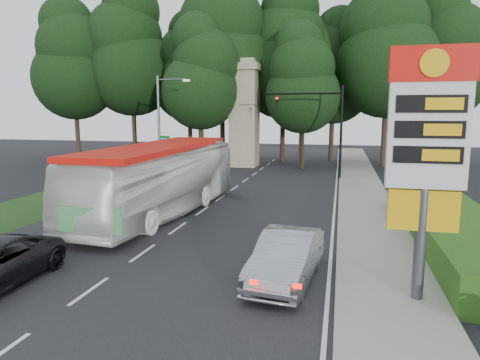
% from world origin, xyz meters
% --- Properties ---
extents(ground, '(120.00, 120.00, 0.00)m').
position_xyz_m(ground, '(0.00, 0.00, 0.00)').
color(ground, black).
rests_on(ground, ground).
extents(road_surface, '(14.00, 80.00, 0.02)m').
position_xyz_m(road_surface, '(0.00, 12.00, 0.01)').
color(road_surface, black).
rests_on(road_surface, ground).
extents(sidewalk_right, '(3.00, 80.00, 0.12)m').
position_xyz_m(sidewalk_right, '(8.50, 12.00, 0.06)').
color(sidewalk_right, gray).
rests_on(sidewalk_right, ground).
extents(grass_verge_left, '(5.00, 50.00, 0.02)m').
position_xyz_m(grass_verge_left, '(-9.50, 18.00, 0.01)').
color(grass_verge_left, '#193814').
rests_on(grass_verge_left, ground).
extents(hedge, '(3.00, 14.00, 1.20)m').
position_xyz_m(hedge, '(11.50, 8.00, 0.60)').
color(hedge, '#2C5416').
rests_on(hedge, ground).
extents(gas_station_pylon, '(2.10, 0.45, 6.85)m').
position_xyz_m(gas_station_pylon, '(9.20, 1.99, 4.45)').
color(gas_station_pylon, '#59595E').
rests_on(gas_station_pylon, ground).
extents(traffic_signal_mast, '(6.10, 0.35, 7.20)m').
position_xyz_m(traffic_signal_mast, '(5.68, 24.00, 4.67)').
color(traffic_signal_mast, black).
rests_on(traffic_signal_mast, ground).
extents(streetlight_signs, '(2.75, 0.98, 8.00)m').
position_xyz_m(streetlight_signs, '(-6.99, 22.01, 4.44)').
color(streetlight_signs, '#59595E').
rests_on(streetlight_signs, ground).
extents(monument, '(3.00, 3.00, 10.05)m').
position_xyz_m(monument, '(-2.00, 30.00, 5.10)').
color(monument, gray).
rests_on(monument, ground).
extents(tree_far_west, '(8.96, 8.96, 17.60)m').
position_xyz_m(tree_far_west, '(-22.00, 33.00, 10.68)').
color(tree_far_west, '#2D2116').
rests_on(tree_far_west, ground).
extents(tree_west_mid, '(9.80, 9.80, 19.25)m').
position_xyz_m(tree_west_mid, '(-16.00, 35.00, 11.69)').
color(tree_west_mid, '#2D2116').
rests_on(tree_west_mid, ground).
extents(tree_west_near, '(8.40, 8.40, 16.50)m').
position_xyz_m(tree_west_near, '(-10.00, 37.00, 10.02)').
color(tree_west_near, '#2D2116').
rests_on(tree_west_near, ground).
extents(tree_center_left, '(10.08, 10.08, 19.80)m').
position_xyz_m(tree_center_left, '(-5.00, 33.00, 12.02)').
color(tree_center_left, '#2D2116').
rests_on(tree_center_left, ground).
extents(tree_center_right, '(9.24, 9.24, 18.15)m').
position_xyz_m(tree_center_right, '(1.00, 35.00, 11.02)').
color(tree_center_right, '#2D2116').
rests_on(tree_center_right, ground).
extents(tree_east_near, '(8.12, 8.12, 15.95)m').
position_xyz_m(tree_east_near, '(6.00, 37.00, 9.68)').
color(tree_east_near, '#2D2116').
rests_on(tree_east_near, ground).
extents(tree_east_mid, '(9.52, 9.52, 18.70)m').
position_xyz_m(tree_east_mid, '(11.00, 33.00, 11.35)').
color(tree_east_mid, '#2D2116').
rests_on(tree_east_mid, ground).
extents(tree_far_east, '(8.68, 8.68, 17.05)m').
position_xyz_m(tree_far_east, '(16.00, 35.00, 10.35)').
color(tree_far_east, '#2D2116').
rests_on(tree_far_east, ground).
extents(tree_monument_left, '(7.28, 7.28, 14.30)m').
position_xyz_m(tree_monument_left, '(-6.00, 29.00, 8.68)').
color(tree_monument_left, '#2D2116').
rests_on(tree_monument_left, ground).
extents(tree_monument_right, '(6.72, 6.72, 13.20)m').
position_xyz_m(tree_monument_right, '(3.50, 29.50, 8.01)').
color(tree_monument_right, '#2D2116').
rests_on(tree_monument_right, ground).
extents(transit_bus, '(4.12, 13.07, 3.58)m').
position_xyz_m(transit_bus, '(-1.80, 9.79, 1.79)').
color(transit_bus, white).
rests_on(transit_bus, ground).
extents(sedan_silver, '(2.09, 4.78, 1.53)m').
position_xyz_m(sedan_silver, '(5.50, 2.67, 0.76)').
color(sedan_silver, '#999AA0').
rests_on(sedan_silver, ground).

